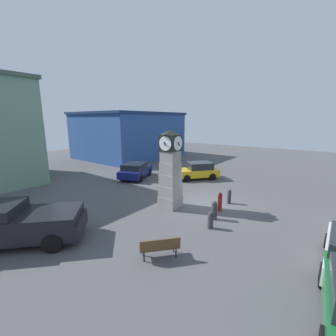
{
  "coord_description": "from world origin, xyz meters",
  "views": [
    {
      "loc": [
        -12.95,
        -6.04,
        5.45
      ],
      "look_at": [
        -0.77,
        2.66,
        2.18
      ],
      "focal_mm": 24.0,
      "sensor_mm": 36.0,
      "label": 1
    }
  ],
  "objects_px": {
    "bollard_far_row": "(214,210)",
    "car_silver_hatch": "(198,170)",
    "car_far_lot": "(135,170)",
    "pickup_truck": "(21,223)",
    "clock_tower": "(170,171)",
    "bollard_near_tower": "(229,196)",
    "bollard_end_row": "(210,220)",
    "bench": "(160,246)",
    "bollard_mid_row": "(220,201)"
  },
  "relations": [
    {
      "from": "clock_tower",
      "to": "bollard_far_row",
      "type": "relative_size",
      "value": 4.51
    },
    {
      "from": "bollard_near_tower",
      "to": "bench",
      "type": "distance_m",
      "value": 7.38
    },
    {
      "from": "clock_tower",
      "to": "bollard_end_row",
      "type": "bearing_deg",
      "value": -109.77
    },
    {
      "from": "bollard_near_tower",
      "to": "bollard_end_row",
      "type": "xyz_separation_m",
      "value": [
        -3.89,
        -0.49,
        -0.04
      ]
    },
    {
      "from": "bollard_near_tower",
      "to": "bench",
      "type": "height_order",
      "value": "bollard_near_tower"
    },
    {
      "from": "car_silver_hatch",
      "to": "pickup_truck",
      "type": "height_order",
      "value": "pickup_truck"
    },
    {
      "from": "bollard_mid_row",
      "to": "car_silver_hatch",
      "type": "relative_size",
      "value": 0.28
    },
    {
      "from": "clock_tower",
      "to": "bollard_mid_row",
      "type": "relative_size",
      "value": 4.2
    },
    {
      "from": "bollard_near_tower",
      "to": "car_far_lot",
      "type": "distance_m",
      "value": 9.66
    },
    {
      "from": "bollard_far_row",
      "to": "pickup_truck",
      "type": "height_order",
      "value": "pickup_truck"
    },
    {
      "from": "bollard_near_tower",
      "to": "pickup_truck",
      "type": "xyz_separation_m",
      "value": [
        -10.03,
        5.8,
        0.44
      ]
    },
    {
      "from": "bollard_end_row",
      "to": "car_far_lot",
      "type": "bearing_deg",
      "value": 63.05
    },
    {
      "from": "bollard_mid_row",
      "to": "bollard_far_row",
      "type": "height_order",
      "value": "bollard_mid_row"
    },
    {
      "from": "bollard_end_row",
      "to": "bollard_near_tower",
      "type": "bearing_deg",
      "value": 7.24
    },
    {
      "from": "bollard_near_tower",
      "to": "car_silver_hatch",
      "type": "distance_m",
      "value": 6.43
    },
    {
      "from": "bollard_near_tower",
      "to": "car_far_lot",
      "type": "xyz_separation_m",
      "value": [
        1.23,
        9.58,
        0.25
      ]
    },
    {
      "from": "bollard_far_row",
      "to": "car_silver_hatch",
      "type": "bearing_deg",
      "value": 34.31
    },
    {
      "from": "bollard_far_row",
      "to": "bollard_mid_row",
      "type": "bearing_deg",
      "value": 9.59
    },
    {
      "from": "bollard_end_row",
      "to": "car_far_lot",
      "type": "height_order",
      "value": "car_far_lot"
    },
    {
      "from": "bollard_mid_row",
      "to": "bollard_end_row",
      "type": "height_order",
      "value": "bollard_mid_row"
    },
    {
      "from": "bollard_near_tower",
      "to": "bollard_mid_row",
      "type": "xyz_separation_m",
      "value": [
        -1.47,
        0.02,
        0.09
      ]
    },
    {
      "from": "bollard_near_tower",
      "to": "bench",
      "type": "bearing_deg",
      "value": 179.48
    },
    {
      "from": "bench",
      "to": "bollard_near_tower",
      "type": "bearing_deg",
      "value": -0.52
    },
    {
      "from": "bench",
      "to": "pickup_truck",
      "type": "bearing_deg",
      "value": 114.81
    },
    {
      "from": "bollard_mid_row",
      "to": "pickup_truck",
      "type": "relative_size",
      "value": 0.22
    },
    {
      "from": "bollard_mid_row",
      "to": "pickup_truck",
      "type": "height_order",
      "value": "pickup_truck"
    },
    {
      "from": "car_far_lot",
      "to": "bollard_far_row",
      "type": "bearing_deg",
      "value": -112.38
    },
    {
      "from": "car_far_lot",
      "to": "pickup_truck",
      "type": "distance_m",
      "value": 11.88
    },
    {
      "from": "car_silver_hatch",
      "to": "car_far_lot",
      "type": "bearing_deg",
      "value": 122.81
    },
    {
      "from": "bollard_end_row",
      "to": "pickup_truck",
      "type": "relative_size",
      "value": 0.17
    },
    {
      "from": "bollard_mid_row",
      "to": "bollard_far_row",
      "type": "distance_m",
      "value": 1.34
    },
    {
      "from": "clock_tower",
      "to": "bench",
      "type": "height_order",
      "value": "clock_tower"
    },
    {
      "from": "bollard_end_row",
      "to": "pickup_truck",
      "type": "distance_m",
      "value": 8.8
    },
    {
      "from": "bollard_mid_row",
      "to": "car_silver_hatch",
      "type": "distance_m",
      "value": 7.5
    },
    {
      "from": "bollard_near_tower",
      "to": "bollard_end_row",
      "type": "bearing_deg",
      "value": -172.76
    },
    {
      "from": "bollard_end_row",
      "to": "pickup_truck",
      "type": "height_order",
      "value": "pickup_truck"
    },
    {
      "from": "clock_tower",
      "to": "bollard_near_tower",
      "type": "bearing_deg",
      "value": -46.32
    },
    {
      "from": "clock_tower",
      "to": "car_far_lot",
      "type": "xyz_separation_m",
      "value": [
        3.93,
        6.76,
        -1.57
      ]
    },
    {
      "from": "bollard_near_tower",
      "to": "bollard_mid_row",
      "type": "bearing_deg",
      "value": 179.32
    },
    {
      "from": "clock_tower",
      "to": "bollard_mid_row",
      "type": "bearing_deg",
      "value": -66.43
    },
    {
      "from": "car_far_lot",
      "to": "pickup_truck",
      "type": "xyz_separation_m",
      "value": [
        -11.26,
        -3.78,
        0.19
      ]
    },
    {
      "from": "bollard_far_row",
      "to": "car_silver_hatch",
      "type": "distance_m",
      "value": 8.7
    },
    {
      "from": "bollard_end_row",
      "to": "pickup_truck",
      "type": "xyz_separation_m",
      "value": [
        -6.14,
        6.29,
        0.48
      ]
    },
    {
      "from": "bollard_far_row",
      "to": "bench",
      "type": "distance_m",
      "value": 4.59
    },
    {
      "from": "car_silver_hatch",
      "to": "bollard_end_row",
      "type": "bearing_deg",
      "value": -147.91
    },
    {
      "from": "pickup_truck",
      "to": "clock_tower",
      "type": "bearing_deg",
      "value": -22.07
    },
    {
      "from": "bollard_mid_row",
      "to": "bollard_end_row",
      "type": "relative_size",
      "value": 1.28
    },
    {
      "from": "car_silver_hatch",
      "to": "bench",
      "type": "xyz_separation_m",
      "value": [
        -11.76,
        -4.63,
        -0.26
      ]
    },
    {
      "from": "bollard_near_tower",
      "to": "bollard_far_row",
      "type": "xyz_separation_m",
      "value": [
        -2.8,
        -0.21,
        0.04
      ]
    },
    {
      "from": "clock_tower",
      "to": "car_silver_hatch",
      "type": "relative_size",
      "value": 1.17
    }
  ]
}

